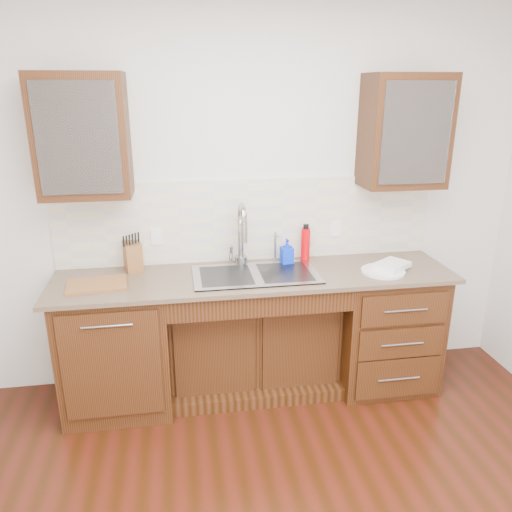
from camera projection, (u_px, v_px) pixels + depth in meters
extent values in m
cube|color=silver|center=(247.00, 199.00, 3.58)|extent=(4.00, 0.10, 2.70)
cube|color=#593014|center=(117.00, 346.00, 3.39)|extent=(0.70, 0.62, 0.88)
cube|color=#593014|center=(253.00, 341.00, 3.65)|extent=(1.20, 0.44, 0.70)
cube|color=#593014|center=(382.00, 326.00, 3.68)|extent=(0.70, 0.62, 0.88)
cube|color=#84705B|center=(255.00, 276.00, 3.37)|extent=(2.70, 0.65, 0.03)
cube|color=beige|center=(248.00, 220.00, 3.57)|extent=(2.70, 0.02, 0.59)
cube|color=#9E9EA5|center=(256.00, 287.00, 3.38)|extent=(0.84, 0.46, 0.19)
cylinder|color=#999993|center=(241.00, 238.00, 3.49)|extent=(0.04, 0.04, 0.40)
cylinder|color=#999993|center=(275.00, 246.00, 3.57)|extent=(0.02, 0.02, 0.24)
cube|color=#593014|center=(83.00, 136.00, 3.06)|extent=(0.55, 0.34, 0.75)
cube|color=#593014|center=(405.00, 131.00, 3.38)|extent=(0.55, 0.34, 0.75)
cube|color=white|center=(157.00, 236.00, 3.48)|extent=(0.08, 0.01, 0.12)
cube|color=white|center=(336.00, 228.00, 3.68)|extent=(0.08, 0.01, 0.12)
imported|color=#0A31E3|center=(287.00, 252.00, 3.54)|extent=(0.09, 0.09, 0.18)
cylinder|color=red|center=(305.00, 244.00, 3.61)|extent=(0.08, 0.08, 0.24)
cylinder|color=white|center=(383.00, 271.00, 3.40)|extent=(0.38, 0.38, 0.02)
cube|color=white|center=(392.00, 265.00, 3.44)|extent=(0.29, 0.28, 0.04)
cube|color=brown|center=(133.00, 256.00, 3.43)|extent=(0.15, 0.20, 0.19)
cube|color=olive|center=(97.00, 284.00, 3.18)|extent=(0.40, 0.30, 0.02)
imported|color=silver|center=(70.00, 145.00, 3.06)|extent=(0.15, 0.15, 0.10)
imported|color=white|center=(97.00, 145.00, 3.09)|extent=(0.11, 0.11, 0.09)
imported|color=white|center=(382.00, 139.00, 3.37)|extent=(0.12, 0.12, 0.10)
imported|color=white|center=(418.00, 139.00, 3.41)|extent=(0.13, 0.13, 0.10)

